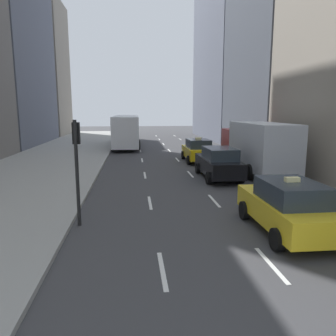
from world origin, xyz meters
name	(u,v)px	position (x,y,z in m)	size (l,w,h in m)	color
sidewalk_left	(56,159)	(-7.00, 27.00, 0.07)	(8.00, 66.00, 0.15)	#9E9E99
lane_markings	(183,166)	(2.60, 23.00, 0.01)	(5.72, 56.00, 0.01)	white
taxi_second	(198,150)	(4.00, 24.84, 0.88)	(2.02, 4.40, 1.87)	yellow
taxi_third	(287,206)	(4.00, 10.09, 0.88)	(2.02, 4.40, 1.87)	yellow
sedan_silver_behind	(219,163)	(4.00, 18.64, 0.91)	(2.02, 4.79, 1.80)	black
city_bus	(126,130)	(-1.61, 35.84, 1.79)	(2.80, 11.61, 3.25)	silver
box_truck	(256,145)	(6.80, 20.19, 1.71)	(2.58, 8.40, 3.15)	maroon
traffic_light_pole	(77,156)	(-2.75, 11.58, 2.41)	(0.24, 0.42, 3.60)	black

